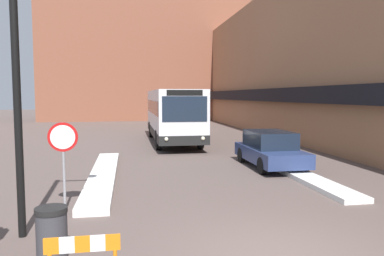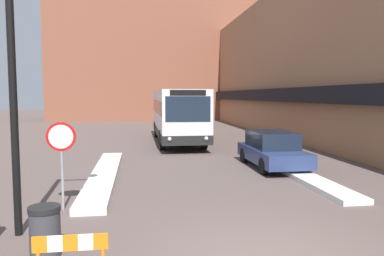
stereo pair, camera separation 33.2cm
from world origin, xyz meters
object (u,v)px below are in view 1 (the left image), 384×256
Objects in this scene: parked_car_front at (270,149)px; construction_barricade at (83,254)px; city_bus at (173,114)px; stop_sign at (63,147)px; street_lamp at (30,54)px; trash_bin at (52,232)px.

construction_barricade is (-6.55, -9.27, -0.09)m from parked_car_front.
stop_sign is (-4.48, -13.84, -0.13)m from city_bus.
city_bus is 9.69× the size of construction_barricade.
street_lamp reaches higher than stop_sign.
stop_sign reaches higher than construction_barricade.
street_lamp is (-0.30, -1.74, 2.17)m from stop_sign.
street_lamp is 5.63× the size of construction_barricade.
city_bus is at bearing 75.82° from trash_bin.
construction_barricade is at bearing -64.79° from street_lamp.
parked_car_front is at bearing 46.69° from trash_bin.
stop_sign is at bearing -107.93° from city_bus.
parked_car_front is (3.06, -9.03, -1.06)m from city_bus.
street_lamp is at bearing -99.91° from stop_sign.
parked_car_front is at bearing 32.54° from stop_sign.
trash_bin is at bearing -133.31° from parked_car_front.
stop_sign is at bearing 102.36° from construction_barricade.
parked_car_front is 3.89× the size of construction_barricade.
stop_sign is (-7.53, -4.81, 0.93)m from parked_car_front.
parked_car_front is at bearing -71.30° from city_bus.
city_bus is 17.34m from trash_bin.
trash_bin is (0.55, -1.19, -3.37)m from street_lamp.
street_lamp is at bearing -140.13° from parked_car_front.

